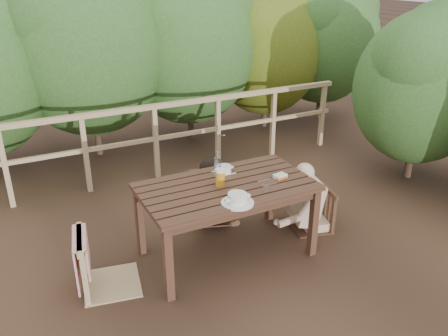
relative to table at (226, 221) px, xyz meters
name	(u,v)px	position (x,y,z in m)	size (l,w,h in m)	color
ground	(226,253)	(0.00, 0.00, -0.37)	(60.00, 60.00, 0.00)	#492F20
table	(226,221)	(0.00, 0.00, 0.00)	(1.59, 0.90, 0.74)	#3E2518
chair_left	(106,236)	(-1.13, 0.03, 0.14)	(0.51, 0.51, 1.02)	tan
chair_far	(211,179)	(0.18, 0.71, 0.11)	(0.47, 0.47, 0.95)	#3E2518
chair_right	(313,192)	(1.04, 0.03, 0.05)	(0.42, 0.42, 0.84)	#3E2518
woman	(210,169)	(0.18, 0.73, 0.22)	(0.48, 0.59, 1.18)	black
diner_right	(317,174)	(1.07, 0.03, 0.25)	(0.50, 0.62, 1.24)	beige
railing	(156,142)	(0.00, 2.00, 0.14)	(5.60, 0.10, 1.01)	tan
hedge_row	(149,20)	(0.40, 3.20, 1.53)	(6.60, 1.60, 3.80)	#2D5021
soup_near	(238,199)	(-0.07, -0.35, 0.42)	(0.28, 0.28, 0.09)	silver
soup_far	(224,170)	(0.11, 0.26, 0.41)	(0.24, 0.24, 0.08)	white
bread_roll	(234,193)	(-0.04, -0.22, 0.40)	(0.12, 0.09, 0.07)	#AA732C
beer_glass	(220,178)	(-0.06, 0.01, 0.46)	(0.09, 0.09, 0.18)	orange
bottle	(218,165)	(0.00, 0.19, 0.51)	(0.07, 0.07, 0.27)	silver
tumbler	(266,189)	(0.25, -0.28, 0.41)	(0.07, 0.07, 0.08)	silver
butter_tub	(280,177)	(0.52, -0.10, 0.39)	(0.12, 0.09, 0.05)	white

